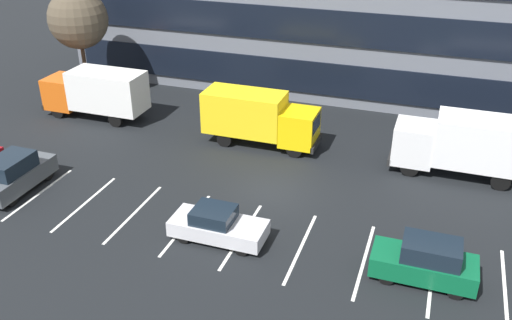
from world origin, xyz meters
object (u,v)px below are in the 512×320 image
Objects in this scene: box_truck_yellow_all at (259,116)px; bare_tree at (78,19)px; suv_forest at (426,261)px; suv_charcoal at (14,174)px; sedan_silver at (217,225)px; box_truck_white at (466,143)px; box_truck_orange at (96,91)px.

box_truck_yellow_all is 15.52m from bare_tree.
suv_charcoal is at bearing 178.81° from suv_forest.
suv_charcoal is 11.58m from sedan_silver.
box_truck_orange is at bearing 178.92° from box_truck_white.
box_truck_yellow_all is at bearing -2.00° from box_truck_orange.
box_truck_yellow_all is 1.68× the size of suv_forest.
bare_tree is at bearing 139.80° from sedan_silver.
box_truck_orange is 24.28m from suv_forest.
suv_forest is 8.99m from sedan_silver.
box_truck_orange is 1.02× the size of box_truck_yellow_all.
box_truck_yellow_all is at bearing -13.99° from bare_tree.
box_truck_orange is at bearing 178.00° from box_truck_yellow_all.
bare_tree is (-3.05, 3.23, 3.83)m from box_truck_orange.
sedan_silver is 0.55× the size of bare_tree.
box_truck_yellow_all is at bearing 98.49° from sedan_silver.
bare_tree is at bearing 151.77° from suv_forest.
suv_charcoal is (-20.55, 0.43, 0.05)m from suv_forest.
box_truck_orange reaches higher than sedan_silver.
sedan_silver is (1.48, -9.94, -1.09)m from box_truck_yellow_all.
box_truck_orange is at bearing 155.09° from suv_forest.
sedan_silver is (-10.25, -9.91, -1.19)m from box_truck_white.
bare_tree is at bearing 172.06° from box_truck_white.
suv_forest is (22.00, -10.22, -0.95)m from box_truck_orange.
sedan_silver is (-8.99, -0.13, -0.18)m from suv_forest.
suv_charcoal is at bearing -156.79° from box_truck_white.
box_truck_orange is 0.97× the size of box_truck_white.
bare_tree is (-16.07, 13.58, 4.96)m from sedan_silver.
box_truck_orange is 16.67m from sedan_silver.
suv_charcoal is 1.02× the size of sedan_silver.
bare_tree is at bearing 166.01° from box_truck_yellow_all.
suv_charcoal is at bearing -70.93° from bare_tree.
box_truck_white reaches higher than box_truck_yellow_all.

